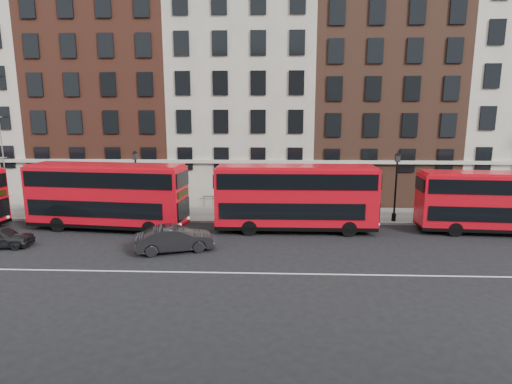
{
  "coord_description": "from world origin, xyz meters",
  "views": [
    {
      "loc": [
        2.78,
        -21.66,
        8.05
      ],
      "look_at": [
        1.72,
        5.0,
        3.0
      ],
      "focal_mm": 28.0,
      "sensor_mm": 36.0,
      "label": 1
    }
  ],
  "objects_px": {
    "bus_c": "(295,196)",
    "bus_d": "(495,201)",
    "car_front": "(175,239)",
    "bus_b": "(107,195)"
  },
  "relations": [
    {
      "from": "bus_c",
      "to": "bus_d",
      "type": "xyz_separation_m",
      "value": [
        13.85,
        0.0,
        -0.21
      ]
    },
    {
      "from": "bus_d",
      "to": "car_front",
      "type": "distance_m",
      "value": 21.87
    },
    {
      "from": "car_front",
      "to": "bus_c",
      "type": "bearing_deg",
      "value": -76.95
    },
    {
      "from": "bus_b",
      "to": "bus_d",
      "type": "distance_m",
      "value": 27.3
    },
    {
      "from": "bus_d",
      "to": "car_front",
      "type": "height_order",
      "value": "bus_d"
    },
    {
      "from": "bus_b",
      "to": "bus_c",
      "type": "height_order",
      "value": "bus_b"
    },
    {
      "from": "bus_c",
      "to": "bus_b",
      "type": "bearing_deg",
      "value": 179.75
    },
    {
      "from": "bus_b",
      "to": "car_front",
      "type": "distance_m",
      "value": 7.76
    },
    {
      "from": "bus_c",
      "to": "bus_d",
      "type": "bearing_deg",
      "value": -0.22
    },
    {
      "from": "bus_c",
      "to": "car_front",
      "type": "height_order",
      "value": "bus_c"
    }
  ]
}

